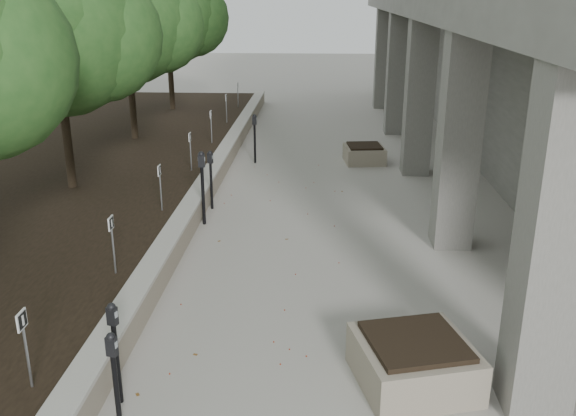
% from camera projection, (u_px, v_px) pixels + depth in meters
% --- Properties ---
extents(retaining_wall, '(0.39, 26.00, 0.50)m').
position_uv_depth(retaining_wall, '(209.00, 182.00, 15.06)').
color(retaining_wall, '#9F937E').
rests_on(retaining_wall, ground).
extents(planting_bed, '(7.00, 26.00, 0.40)m').
position_uv_depth(planting_bed, '(61.00, 182.00, 15.26)').
color(planting_bed, black).
rests_on(planting_bed, ground).
extents(crabapple_tree_3, '(4.60, 4.00, 5.44)m').
position_uv_depth(crabapple_tree_3, '(58.00, 66.00, 13.32)').
color(crabapple_tree_3, '#26531F').
rests_on(crabapple_tree_3, planting_bed).
extents(crabapple_tree_4, '(4.60, 4.00, 5.44)m').
position_uv_depth(crabapple_tree_4, '(128.00, 46.00, 18.03)').
color(crabapple_tree_4, '#26531F').
rests_on(crabapple_tree_4, planting_bed).
extents(crabapple_tree_5, '(4.60, 4.00, 5.44)m').
position_uv_depth(crabapple_tree_5, '(168.00, 35.00, 22.75)').
color(crabapple_tree_5, '#26531F').
rests_on(crabapple_tree_5, planting_bed).
extents(parking_sign_2, '(0.04, 0.22, 0.96)m').
position_uv_depth(parking_sign_2, '(26.00, 350.00, 6.87)').
color(parking_sign_2, black).
rests_on(parking_sign_2, planting_bed).
extents(parking_sign_3, '(0.04, 0.22, 0.96)m').
position_uv_depth(parking_sign_3, '(113.00, 245.00, 9.70)').
color(parking_sign_3, black).
rests_on(parking_sign_3, planting_bed).
extents(parking_sign_4, '(0.04, 0.22, 0.96)m').
position_uv_depth(parking_sign_4, '(161.00, 188.00, 12.52)').
color(parking_sign_4, black).
rests_on(parking_sign_4, planting_bed).
extents(parking_sign_5, '(0.04, 0.22, 0.96)m').
position_uv_depth(parking_sign_5, '(191.00, 152.00, 15.35)').
color(parking_sign_5, black).
rests_on(parking_sign_5, planting_bed).
extents(parking_sign_6, '(0.04, 0.22, 0.96)m').
position_uv_depth(parking_sign_6, '(211.00, 127.00, 18.18)').
color(parking_sign_6, black).
rests_on(parking_sign_6, planting_bed).
extents(parking_sign_7, '(0.04, 0.22, 0.96)m').
position_uv_depth(parking_sign_7, '(226.00, 109.00, 21.01)').
color(parking_sign_7, black).
rests_on(parking_sign_7, planting_bed).
extents(parking_sign_8, '(0.04, 0.22, 0.96)m').
position_uv_depth(parking_sign_8, '(238.00, 95.00, 23.83)').
color(parking_sign_8, black).
rests_on(parking_sign_8, planting_bed).
extents(parking_meter_1, '(0.15, 0.12, 1.29)m').
position_uv_depth(parking_meter_1, '(116.00, 386.00, 6.63)').
color(parking_meter_1, black).
rests_on(parking_meter_1, ground).
extents(parking_meter_2, '(0.15, 0.13, 1.32)m').
position_uv_depth(parking_meter_2, '(116.00, 354.00, 7.19)').
color(parking_meter_2, black).
rests_on(parking_meter_2, ground).
extents(parking_meter_3, '(0.16, 0.12, 1.57)m').
position_uv_depth(parking_meter_3, '(203.00, 188.00, 12.80)').
color(parking_meter_3, black).
rests_on(parking_meter_3, ground).
extents(parking_meter_4, '(0.15, 0.12, 1.34)m').
position_uv_depth(parking_meter_4, '(211.00, 180.00, 13.76)').
color(parking_meter_4, black).
rests_on(parking_meter_4, ground).
extents(parking_meter_5, '(0.14, 0.10, 1.40)m').
position_uv_depth(parking_meter_5, '(255.00, 139.00, 17.49)').
color(parking_meter_5, black).
rests_on(parking_meter_5, ground).
extents(planter_front, '(1.64, 1.64, 0.63)m').
position_uv_depth(planter_front, '(414.00, 361.00, 7.66)').
color(planter_front, '#9F937E').
rests_on(planter_front, ground).
extents(planter_back, '(1.21, 1.21, 0.51)m').
position_uv_depth(planter_back, '(364.00, 154.00, 17.71)').
color(planter_back, '#9F937E').
rests_on(planter_back, ground).
extents(berry_scatter, '(3.30, 14.10, 0.02)m').
position_uv_depth(berry_scatter, '(265.00, 260.00, 11.28)').
color(berry_scatter, '#98260B').
rests_on(berry_scatter, ground).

